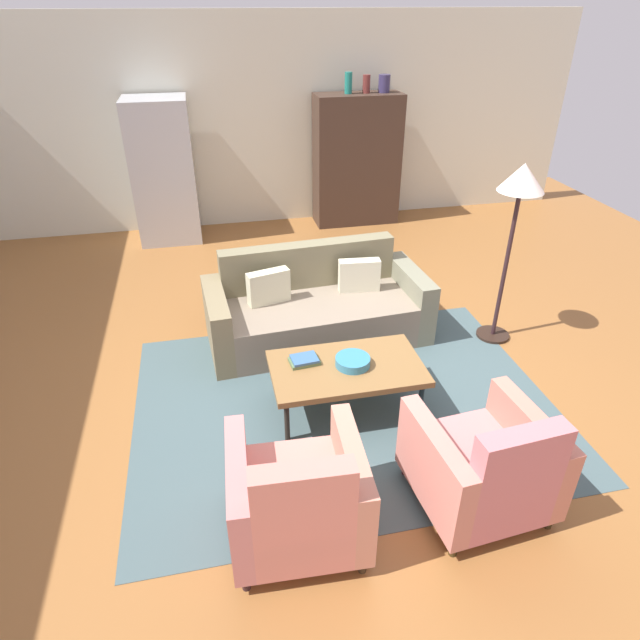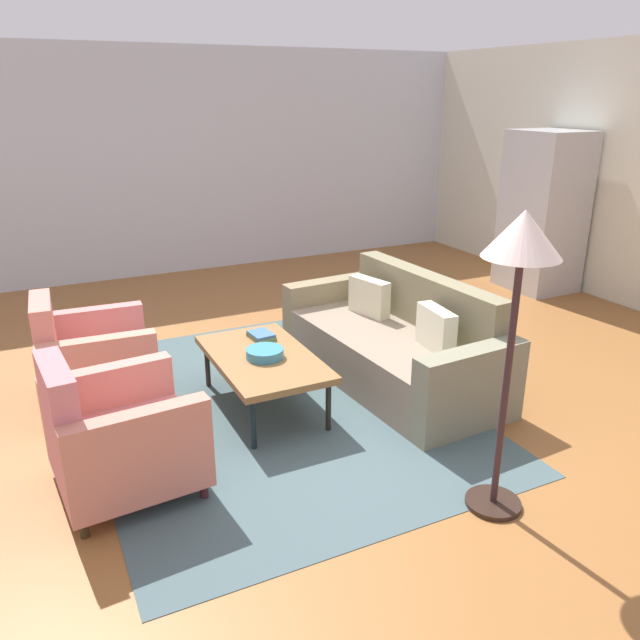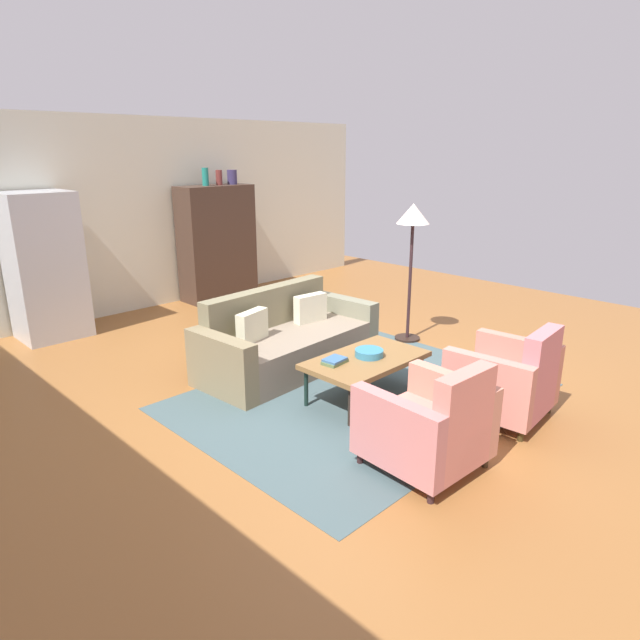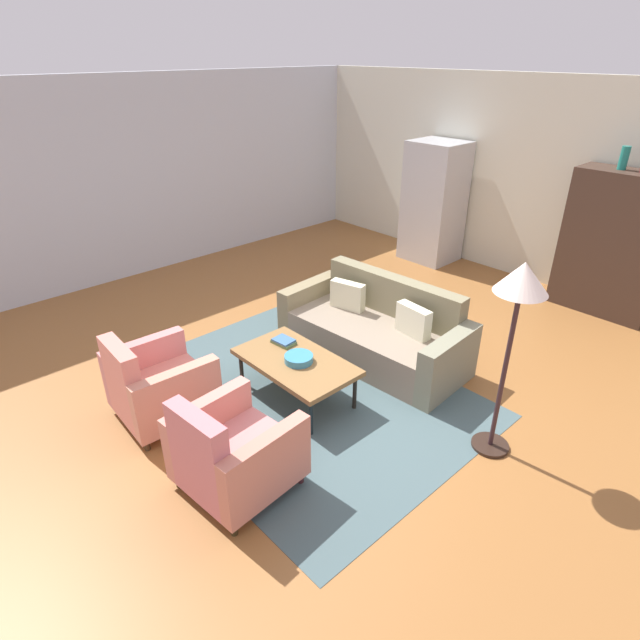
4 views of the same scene
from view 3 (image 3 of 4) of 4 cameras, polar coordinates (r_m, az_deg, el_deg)
name	(u,v)px [view 3 (image 3 of 4)]	position (r m, az deg, el deg)	size (l,w,h in m)	color
ground_plane	(347,379)	(5.93, 2.81, -6.06)	(10.42, 10.42, 0.00)	#925D2E
wall_back	(146,215)	(8.79, -17.55, 10.32)	(8.68, 0.12, 2.80)	beige
area_rug	(361,396)	(5.53, 4.25, -7.81)	(3.40, 2.60, 0.01)	#43585C
couch	(284,342)	(6.17, -3.71, -2.26)	(2.15, 1.03, 0.86)	gray
coffee_table	(366,361)	(5.35, 4.75, -4.25)	(1.20, 0.70, 0.42)	black
armchair_left	(432,428)	(4.30, 11.44, -10.88)	(0.84, 0.84, 0.88)	#2F1B1C
armchair_right	(508,382)	(5.26, 18.88, -6.08)	(0.87, 0.87, 0.88)	#3A1A23
fruit_bowl	(369,353)	(5.36, 5.09, -3.41)	(0.27, 0.27, 0.07)	teal
book_stack	(335,361)	(5.18, 1.53, -4.24)	(0.25, 0.18, 0.05)	#546E46
cabinet	(217,243)	(9.08, -10.58, 7.83)	(1.20, 0.51, 1.80)	#3E2C22
vase_tall	(205,177)	(8.89, -11.76, 14.28)	(0.10, 0.10, 0.27)	#1D786B
vase_round	(219,178)	(9.03, -10.39, 14.27)	(0.10, 0.10, 0.23)	maroon
vase_small	(232,177)	(9.17, -9.07, 14.37)	(0.16, 0.16, 0.23)	#362E56
refrigerator	(45,266)	(7.81, -26.55, 4.97)	(0.80, 0.73, 1.85)	#B7BABF
floor_lamp	(413,227)	(6.86, 9.55, 9.49)	(0.40, 0.40, 1.72)	black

